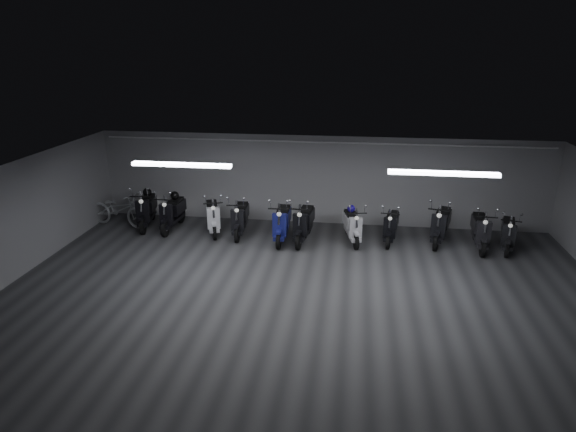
# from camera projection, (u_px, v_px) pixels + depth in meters

# --- Properties ---
(floor) EXTENTS (14.00, 10.00, 0.01)m
(floor) POSITION_uv_depth(u_px,v_px,m) (302.00, 297.00, 11.26)
(floor) COLOR #363638
(floor) RESTS_ON ground
(ceiling) EXTENTS (14.00, 10.00, 0.01)m
(ceiling) POSITION_uv_depth(u_px,v_px,m) (303.00, 177.00, 10.33)
(ceiling) COLOR gray
(ceiling) RESTS_ON ground
(back_wall) EXTENTS (14.00, 0.01, 2.80)m
(back_wall) POSITION_uv_depth(u_px,v_px,m) (320.00, 180.00, 15.48)
(back_wall) COLOR gray
(back_wall) RESTS_ON ground
(front_wall) EXTENTS (14.00, 0.01, 2.80)m
(front_wall) POSITION_uv_depth(u_px,v_px,m) (259.00, 390.00, 6.11)
(front_wall) COLOR gray
(front_wall) RESTS_ON ground
(left_wall) EXTENTS (0.01, 10.00, 2.80)m
(left_wall) POSITION_uv_depth(u_px,v_px,m) (8.00, 225.00, 11.69)
(left_wall) COLOR gray
(left_wall) RESTS_ON ground
(fluor_strip_left) EXTENTS (2.40, 0.18, 0.08)m
(fluor_strip_left) POSITION_uv_depth(u_px,v_px,m) (181.00, 165.00, 11.67)
(fluor_strip_left) COLOR white
(fluor_strip_left) RESTS_ON ceiling
(fluor_strip_right) EXTENTS (2.40, 0.18, 0.08)m
(fluor_strip_right) POSITION_uv_depth(u_px,v_px,m) (443.00, 173.00, 10.90)
(fluor_strip_right) COLOR white
(fluor_strip_right) RESTS_ON ceiling
(conduit) EXTENTS (13.60, 0.05, 0.05)m
(conduit) POSITION_uv_depth(u_px,v_px,m) (321.00, 142.00, 14.99)
(conduit) COLOR white
(conduit) RESTS_ON back_wall
(scooter_0) EXTENTS (1.02, 2.07, 1.48)m
(scooter_0) POSITION_uv_depth(u_px,v_px,m) (146.00, 204.00, 15.31)
(scooter_0) COLOR black
(scooter_0) RESTS_ON floor
(scooter_1) EXTENTS (0.69, 1.92, 1.42)m
(scooter_1) POSITION_uv_depth(u_px,v_px,m) (172.00, 207.00, 15.12)
(scooter_1) COLOR black
(scooter_1) RESTS_ON floor
(scooter_2) EXTENTS (1.21, 1.97, 1.39)m
(scooter_2) POSITION_uv_depth(u_px,v_px,m) (213.00, 211.00, 14.87)
(scooter_2) COLOR silver
(scooter_2) RESTS_ON floor
(scooter_3) EXTENTS (0.74, 1.90, 1.38)m
(scooter_3) POSITION_uv_depth(u_px,v_px,m) (240.00, 213.00, 14.69)
(scooter_3) COLOR black
(scooter_3) RESTS_ON floor
(scooter_4) EXTENTS (0.66, 1.96, 1.46)m
(scooter_4) POSITION_uv_depth(u_px,v_px,m) (282.00, 217.00, 14.25)
(scooter_4) COLOR navy
(scooter_4) RESTS_ON floor
(scooter_5) EXTENTS (0.86, 2.02, 1.46)m
(scooter_5) POSITION_uv_depth(u_px,v_px,m) (304.00, 217.00, 14.19)
(scooter_5) COLOR black
(scooter_5) RESTS_ON floor
(scooter_6) EXTENTS (0.95, 1.85, 1.31)m
(scooter_6) POSITION_uv_depth(u_px,v_px,m) (353.00, 220.00, 14.18)
(scooter_6) COLOR silver
(scooter_6) RESTS_ON floor
(scooter_7) EXTENTS (0.85, 1.78, 1.27)m
(scooter_7) POSITION_uv_depth(u_px,v_px,m) (391.00, 221.00, 14.19)
(scooter_7) COLOR black
(scooter_7) RESTS_ON floor
(scooter_8) EXTENTS (1.21, 2.08, 1.47)m
(scooter_8) POSITION_uv_depth(u_px,v_px,m) (441.00, 219.00, 14.08)
(scooter_8) COLOR black
(scooter_8) RESTS_ON floor
(scooter_9) EXTENTS (0.76, 1.91, 1.39)m
(scooter_9) POSITION_uv_depth(u_px,v_px,m) (481.00, 225.00, 13.72)
(scooter_9) COLOR black
(scooter_9) RESTS_ON floor
(bicycle) EXTENTS (2.13, 1.14, 1.31)m
(bicycle) POSITION_uv_depth(u_px,v_px,m) (118.00, 206.00, 15.44)
(bicycle) COLOR silver
(bicycle) RESTS_ON floor
(scooter_10) EXTENTS (0.98, 1.82, 1.29)m
(scooter_10) POSITION_uv_depth(u_px,v_px,m) (509.00, 228.00, 13.61)
(scooter_10) COLOR black
(scooter_10) RESTS_ON floor
(helmet_0) EXTENTS (0.23, 0.23, 0.23)m
(helmet_0) POSITION_uv_depth(u_px,v_px,m) (351.00, 209.00, 14.32)
(helmet_0) COLOR #1B0C8A
(helmet_0) RESTS_ON scooter_6
(helmet_1) EXTENTS (0.27, 0.27, 0.27)m
(helmet_1) POSITION_uv_depth(u_px,v_px,m) (175.00, 196.00, 15.26)
(helmet_1) COLOR black
(helmet_1) RESTS_ON scooter_1
(helmet_2) EXTENTS (0.27, 0.27, 0.27)m
(helmet_2) POSITION_uv_depth(u_px,v_px,m) (147.00, 192.00, 15.47)
(helmet_2) COLOR black
(helmet_2) RESTS_ON scooter_0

